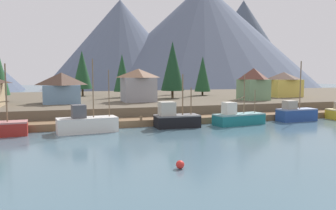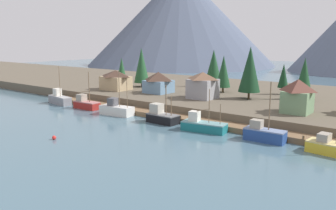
{
  "view_description": "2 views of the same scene",
  "coord_description": "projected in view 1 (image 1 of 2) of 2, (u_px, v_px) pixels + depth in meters",
  "views": [
    {
      "loc": [
        -15.05,
        -47.26,
        7.7
      ],
      "look_at": [
        1.27,
        3.56,
        2.82
      ],
      "focal_mm": 35.39,
      "sensor_mm": 36.0,
      "label": 1
    },
    {
      "loc": [
        43.49,
        -54.78,
        16.44
      ],
      "look_at": [
        -1.5,
        3.16,
        2.67
      ],
      "focal_mm": 37.06,
      "sensor_mm": 36.0,
      "label": 2
    }
  ],
  "objects": [
    {
      "name": "ground_plane",
      "position": [
        138.0,
        114.0,
        69.11
      ],
      "size": [
        400.0,
        400.0,
        1.0
      ],
      "primitive_type": "cube",
      "color": "#476675"
    },
    {
      "name": "dock",
      "position": [
        163.0,
        121.0,
        51.94
      ],
      "size": [
        80.0,
        4.0,
        1.6
      ],
      "color": "brown",
      "rests_on": "ground_plane"
    },
    {
      "name": "shoreline_bank",
      "position": [
        127.0,
        101.0,
        80.32
      ],
      "size": [
        400.0,
        56.0,
        2.5
      ],
      "primitive_type": "cube",
      "color": "brown",
      "rests_on": "ground_plane"
    },
    {
      "name": "mountain_central_peak",
      "position": [
        121.0,
        44.0,
        199.64
      ],
      "size": [
        89.58,
        89.58,
        52.47
      ],
      "primitive_type": "cone",
      "color": "slate",
      "rests_on": "ground_plane"
    },
    {
      "name": "mountain_east_peak",
      "position": [
        203.0,
        36.0,
        205.91
      ],
      "size": [
        139.06,
        139.06,
        63.79
      ],
      "primitive_type": "cone",
      "color": "slate",
      "rests_on": "ground_plane"
    },
    {
      "name": "mountain_far_ridge",
      "position": [
        243.0,
        44.0,
        221.08
      ],
      "size": [
        72.92,
        72.92,
        56.8
      ],
      "primitive_type": "cone",
      "color": "#475160",
      "rests_on": "ground_plane"
    },
    {
      "name": "fishing_boat_white",
      "position": [
        86.0,
        123.0,
        44.36
      ],
      "size": [
        8.13,
        3.8,
        9.83
      ],
      "rotation": [
        0.0,
        0.0,
        0.11
      ],
      "color": "silver",
      "rests_on": "ground_plane"
    },
    {
      "name": "fishing_boat_black",
      "position": [
        175.0,
        118.0,
        48.53
      ],
      "size": [
        6.51,
        3.18,
        7.8
      ],
      "rotation": [
        0.0,
        0.0,
        -0.02
      ],
      "color": "black",
      "rests_on": "ground_plane"
    },
    {
      "name": "fishing_boat_teal",
      "position": [
        238.0,
        118.0,
        51.17
      ],
      "size": [
        8.52,
        4.06,
        7.86
      ],
      "rotation": [
        0.0,
        0.0,
        0.15
      ],
      "color": "#196B70",
      "rests_on": "ground_plane"
    },
    {
      "name": "fishing_boat_blue",
      "position": [
        296.0,
        113.0,
        55.32
      ],
      "size": [
        6.7,
        2.7,
        9.96
      ],
      "rotation": [
        0.0,
        0.0,
        0.03
      ],
      "color": "navy",
      "rests_on": "ground_plane"
    },
    {
      "name": "house_green",
      "position": [
        253.0,
        84.0,
        68.5
      ],
      "size": [
        5.31,
        5.47,
        6.6
      ],
      "color": "#6B8E66",
      "rests_on": "shoreline_bank"
    },
    {
      "name": "house_blue",
      "position": [
        62.0,
        88.0,
        60.65
      ],
      "size": [
        6.7,
        6.54,
        5.62
      ],
      "color": "#6689A8",
      "rests_on": "shoreline_bank"
    },
    {
      "name": "house_grey",
      "position": [
        138.0,
        85.0,
        64.5
      ],
      "size": [
        6.4,
        6.18,
        6.39
      ],
      "color": "gray",
      "rests_on": "shoreline_bank"
    },
    {
      "name": "house_yellow",
      "position": [
        283.0,
        84.0,
        78.27
      ],
      "size": [
        7.52,
        5.87,
        5.85
      ],
      "color": "gold",
      "rests_on": "shoreline_bank"
    },
    {
      "name": "conifer_near_right",
      "position": [
        173.0,
        66.0,
        72.85
      ],
      "size": [
        5.19,
        5.19,
        12.54
      ],
      "color": "#4C3823",
      "rests_on": "shoreline_bank"
    },
    {
      "name": "conifer_mid_left",
      "position": [
        203.0,
        74.0,
        83.21
      ],
      "size": [
        4.05,
        4.05,
        9.94
      ],
      "color": "#4C3823",
      "rests_on": "shoreline_bank"
    },
    {
      "name": "conifer_mid_right",
      "position": [
        122.0,
        73.0,
        75.32
      ],
      "size": [
        3.9,
        3.9,
        9.95
      ],
      "color": "#4C3823",
      "rests_on": "shoreline_bank"
    },
    {
      "name": "conifer_back_left",
      "position": [
        82.0,
        70.0,
        81.17
      ],
      "size": [
        4.75,
        4.75,
        11.18
      ],
      "color": "#4C3823",
      "rests_on": "shoreline_bank"
    },
    {
      "name": "conifer_back_right",
      "position": [
        172.0,
        76.0,
        85.6
      ],
      "size": [
        2.75,
        2.75,
        7.95
      ],
      "color": "#4C3823",
      "rests_on": "shoreline_bank"
    },
    {
      "name": "channel_buoy",
      "position": [
        180.0,
        165.0,
        27.16
      ],
      "size": [
        0.7,
        0.7,
        0.7
      ],
      "primitive_type": "sphere",
      "color": "red",
      "rests_on": "ground_plane"
    }
  ]
}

